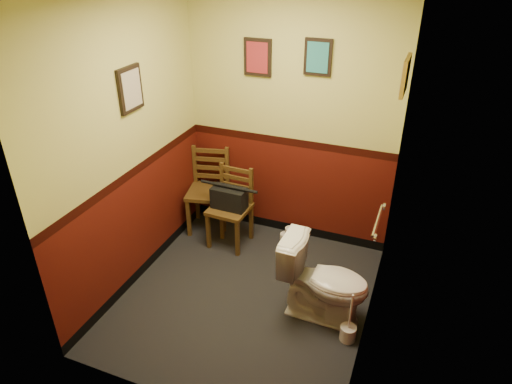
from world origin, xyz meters
TOP-DOWN VIEW (x-y plane):
  - floor at (0.00, 0.00)m, footprint 2.20×2.40m
  - wall_back at (0.00, 1.20)m, footprint 2.20×0.00m
  - wall_front at (0.00, -1.20)m, footprint 2.20×0.00m
  - wall_left at (-1.10, 0.00)m, footprint 0.00×2.40m
  - wall_right at (1.10, 0.00)m, footprint 0.00×2.40m
  - grab_bar at (1.07, 0.25)m, footprint 0.05×0.56m
  - framed_print_back_a at (-0.35, 1.18)m, footprint 0.28×0.04m
  - framed_print_back_b at (0.25, 1.18)m, footprint 0.26×0.04m
  - framed_print_left at (-1.08, 0.10)m, footprint 0.04×0.30m
  - framed_print_right at (1.08, 0.60)m, footprint 0.04×0.34m
  - toilet at (0.72, 0.03)m, footprint 0.79×0.45m
  - toilet_brush at (0.99, -0.17)m, footprint 0.14×0.14m
  - chair_left at (-0.86, 0.98)m, footprint 0.53×0.53m
  - chair_right at (-0.50, 0.78)m, footprint 0.42×0.42m
  - handbag at (-0.50, 0.75)m, footprint 0.37×0.19m
  - tp_stack at (0.11, 0.99)m, footprint 0.22×0.11m

SIDE VIEW (x-z plane):
  - floor at x=0.00m, z-range 0.00..0.00m
  - toilet_brush at x=0.99m, z-range -0.16..0.32m
  - tp_stack at x=0.11m, z-range -0.02..0.17m
  - toilet at x=0.72m, z-range 0.00..0.76m
  - chair_right at x=-0.50m, z-range 0.00..0.87m
  - chair_left at x=-0.86m, z-range 0.00..0.95m
  - handbag at x=-0.50m, z-range 0.44..0.71m
  - grab_bar at x=1.07m, z-range 0.92..0.98m
  - wall_back at x=0.00m, z-range 0.00..2.70m
  - wall_front at x=0.00m, z-range 0.00..2.70m
  - wall_left at x=-1.10m, z-range 0.00..2.70m
  - wall_right at x=1.10m, z-range 0.00..2.70m
  - framed_print_left at x=-1.08m, z-range 1.66..2.04m
  - framed_print_back_a at x=-0.35m, z-range 1.77..2.13m
  - framed_print_back_b at x=0.25m, z-range 1.83..2.17m
  - framed_print_right at x=1.08m, z-range 1.91..2.19m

